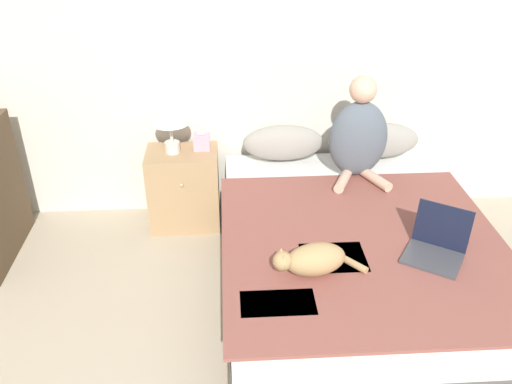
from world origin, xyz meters
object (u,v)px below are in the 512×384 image
object	(u,v)px
pillow_far	(379,140)
nightstand	(184,188)
table_lamp	(169,111)
tissue_box	(202,141)
pillow_near	(283,143)
person_sitting	(359,136)
laptop_open	(436,247)
bed	(353,257)
cat_tabby	(313,260)

from	to	relation	value
pillow_far	nightstand	world-z (taller)	pillow_far
table_lamp	tissue_box	bearing A→B (deg)	12.84
pillow_near	table_lamp	bearing A→B (deg)	-176.45
pillow_far	tissue_box	world-z (taller)	pillow_far
person_sitting	tissue_box	distance (m)	1.15
person_sitting	table_lamp	size ratio (longest dim) A/B	1.66
laptop_open	bed	bearing A→B (deg)	170.90
person_sitting	laptop_open	xyz separation A→B (m)	(0.24, -0.99, -0.25)
pillow_near	nightstand	size ratio (longest dim) A/B	0.98
nightstand	tissue_box	world-z (taller)	tissue_box
nightstand	bed	bearing A→B (deg)	-37.66
person_sitting	nightstand	world-z (taller)	person_sitting
bed	person_sitting	bearing A→B (deg)	78.48
person_sitting	laptop_open	bearing A→B (deg)	-76.20
cat_tabby	tissue_box	world-z (taller)	tissue_box
bed	pillow_far	xyz separation A→B (m)	(0.37, 0.93, 0.40)
pillow_far	bed	bearing A→B (deg)	-111.61
cat_tabby	table_lamp	bearing A→B (deg)	-69.11
table_lamp	tissue_box	size ratio (longest dim) A/B	3.18
pillow_far	pillow_near	bearing A→B (deg)	180.00
cat_tabby	person_sitting	bearing A→B (deg)	-124.65
nightstand	person_sitting	bearing A→B (deg)	-10.15
cat_tabby	table_lamp	xyz separation A→B (m)	(-0.84, 1.34, 0.34)
nightstand	tissue_box	size ratio (longest dim) A/B	4.46
table_lamp	pillow_near	bearing A→B (deg)	3.55
pillow_far	nightstand	size ratio (longest dim) A/B	0.98
laptop_open	table_lamp	size ratio (longest dim) A/B	0.97
pillow_far	cat_tabby	bearing A→B (deg)	-117.24
bed	person_sitting	size ratio (longest dim) A/B	2.87
pillow_far	nightstand	distance (m)	1.54
nightstand	tissue_box	xyz separation A→B (m)	(0.15, 0.05, 0.37)
table_lamp	cat_tabby	bearing A→B (deg)	-57.88
pillow_near	pillow_far	size ratio (longest dim) A/B	1.00
pillow_far	table_lamp	size ratio (longest dim) A/B	1.38
bed	person_sitting	xyz separation A→B (m)	(0.13, 0.65, 0.57)
cat_tabby	nightstand	size ratio (longest dim) A/B	0.85
bed	tissue_box	distance (m)	1.41
person_sitting	cat_tabby	bearing A→B (deg)	-113.43
pillow_near	laptop_open	xyz separation A→B (m)	(0.74, -1.27, -0.08)
table_lamp	nightstand	bearing A→B (deg)	-2.78
bed	tissue_box	size ratio (longest dim) A/B	15.16
laptop_open	table_lamp	bearing A→B (deg)	175.53
cat_tabby	laptop_open	xyz separation A→B (m)	(0.73, 0.12, -0.04)
pillow_near	bed	bearing A→B (deg)	-68.41
pillow_near	person_sitting	distance (m)	0.60
bed	pillow_far	bearing A→B (deg)	68.39
bed	pillow_near	bearing A→B (deg)	111.59
bed	tissue_box	world-z (taller)	tissue_box
laptop_open	tissue_box	xyz separation A→B (m)	(-1.35, 1.27, 0.11)
pillow_near	laptop_open	world-z (taller)	pillow_near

